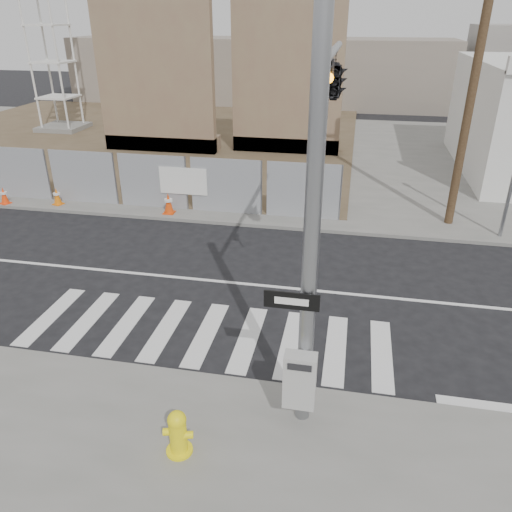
% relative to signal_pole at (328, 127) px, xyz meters
% --- Properties ---
extents(ground, '(100.00, 100.00, 0.00)m').
position_rel_signal_pole_xyz_m(ground, '(-2.49, 2.05, -4.78)').
color(ground, black).
rests_on(ground, ground).
extents(sidewalk_far, '(50.00, 20.00, 0.12)m').
position_rel_signal_pole_xyz_m(sidewalk_far, '(-2.49, 16.05, -4.72)').
color(sidewalk_far, slate).
rests_on(sidewalk_far, ground).
extents(signal_pole, '(0.96, 5.87, 7.00)m').
position_rel_signal_pole_xyz_m(signal_pole, '(0.00, 0.00, 0.00)').
color(signal_pole, gray).
rests_on(signal_pole, sidewalk_near).
extents(chain_link_fence, '(24.60, 0.04, 2.00)m').
position_rel_signal_pole_xyz_m(chain_link_fence, '(-12.49, 7.05, -3.66)').
color(chain_link_fence, gray).
rests_on(chain_link_fence, sidewalk_far).
extents(concrete_wall_left, '(6.00, 1.30, 8.00)m').
position_rel_signal_pole_xyz_m(concrete_wall_left, '(-9.49, 15.13, -1.40)').
color(concrete_wall_left, brown).
rests_on(concrete_wall_left, sidewalk_far).
extents(concrete_wall_right, '(5.50, 1.30, 8.00)m').
position_rel_signal_pole_xyz_m(concrete_wall_right, '(-2.99, 16.13, -1.40)').
color(concrete_wall_right, brown).
rests_on(concrete_wall_right, sidewalk_far).
extents(utility_pole_right, '(1.60, 0.28, 10.00)m').
position_rel_signal_pole_xyz_m(utility_pole_right, '(4.01, 7.55, 0.42)').
color(utility_pole_right, '#4E3A24').
rests_on(utility_pole_right, sidewalk_far).
extents(fire_hydrant, '(0.55, 0.55, 0.85)m').
position_rel_signal_pole_xyz_m(fire_hydrant, '(-1.92, -3.99, -4.24)').
color(fire_hydrant, yellow).
rests_on(fire_hydrant, sidewalk_near).
extents(traffic_cone_b, '(0.44, 0.44, 0.66)m').
position_rel_signal_pole_xyz_m(traffic_cone_b, '(-12.50, 6.27, -4.34)').
color(traffic_cone_b, '#FF3F0D').
rests_on(traffic_cone_b, sidewalk_far).
extents(traffic_cone_c, '(0.43, 0.43, 0.66)m').
position_rel_signal_pole_xyz_m(traffic_cone_c, '(-10.45, 6.57, -4.34)').
color(traffic_cone_c, orange).
rests_on(traffic_cone_c, sidewalk_far).
extents(traffic_cone_d, '(0.41, 0.41, 0.78)m').
position_rel_signal_pole_xyz_m(traffic_cone_d, '(-5.94, 6.52, -4.28)').
color(traffic_cone_d, '#DC3F0B').
rests_on(traffic_cone_d, sidewalk_far).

